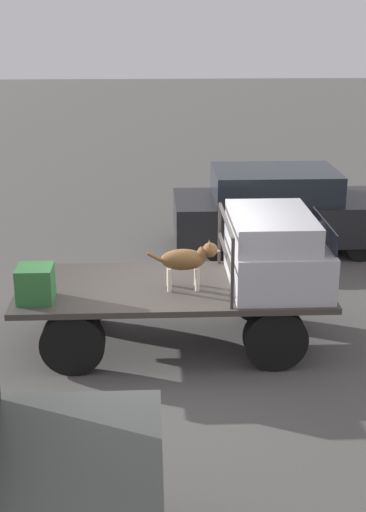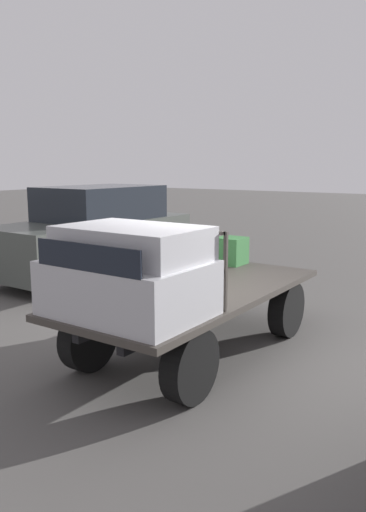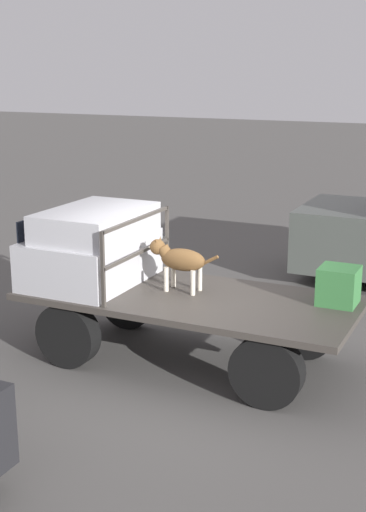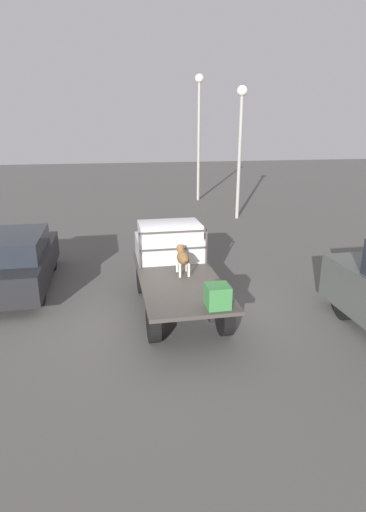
% 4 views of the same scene
% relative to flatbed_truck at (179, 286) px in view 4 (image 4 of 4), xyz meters
% --- Properties ---
extents(ground_plane, '(80.00, 80.00, 0.00)m').
position_rel_flatbed_truck_xyz_m(ground_plane, '(0.00, 0.00, -0.63)').
color(ground_plane, '#514F4C').
extents(flatbed_truck, '(4.17, 1.84, 0.88)m').
position_rel_flatbed_truck_xyz_m(flatbed_truck, '(0.00, 0.00, 0.00)').
color(flatbed_truck, black).
rests_on(flatbed_truck, ground).
extents(truck_cab, '(1.26, 1.72, 0.98)m').
position_rel_flatbed_truck_xyz_m(truck_cab, '(1.38, 0.00, 0.72)').
color(truck_cab, '#B7B7BC').
rests_on(truck_cab, flatbed_truck).
extents(truck_headboard, '(0.04, 1.72, 0.92)m').
position_rel_flatbed_truck_xyz_m(truck_headboard, '(0.71, 0.00, 0.85)').
color(truck_headboard, '#3D3833').
rests_on(truck_headboard, flatbed_truck).
extents(dog, '(0.98, 0.28, 0.67)m').
position_rel_flatbed_truck_xyz_m(dog, '(0.20, -0.13, 0.66)').
color(dog, beige).
rests_on(dog, flatbed_truck).
extents(cargo_crate, '(0.45, 0.45, 0.45)m').
position_rel_flatbed_truck_xyz_m(cargo_crate, '(-1.76, -0.46, 0.48)').
color(cargo_crate, '#337038').
rests_on(cargo_crate, flatbed_truck).
extents(parked_sedan, '(4.21, 1.80, 1.56)m').
position_rel_flatbed_truck_xyz_m(parked_sedan, '(2.22, 4.09, 0.16)').
color(parked_sedan, black).
rests_on(parked_sedan, ground).
extents(light_pole_near, '(0.47, 0.47, 5.93)m').
position_rel_flatbed_truck_xyz_m(light_pole_near, '(9.41, -4.54, 3.39)').
color(light_pole_near, gray).
rests_on(light_pole_near, ground).
extents(light_pole_far, '(0.49, 0.49, 6.93)m').
position_rel_flatbed_truck_xyz_m(light_pole_far, '(14.52, -3.78, 4.03)').
color(light_pole_far, gray).
rests_on(light_pole_far, ground).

